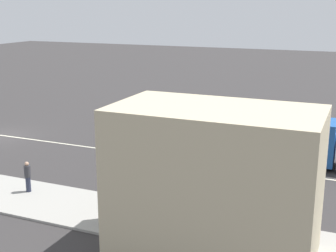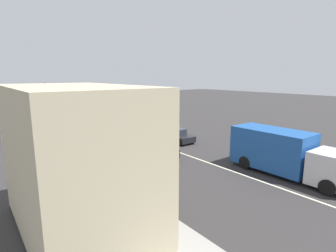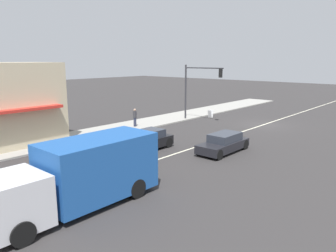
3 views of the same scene
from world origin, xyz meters
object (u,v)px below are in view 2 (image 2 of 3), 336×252
pedestrian (58,145)px  suv_black (156,148)px  sedan_dark (175,135)px  warning_aframe_sign (57,130)px  delivery_truck (284,153)px  traffic_signal_main (61,101)px

pedestrian → suv_black: pedestrian is taller
pedestrian → suv_black: 7.76m
suv_black → sedan_dark: suv_black is taller
warning_aframe_sign → sedan_dark: bearing=127.8°
delivery_truck → sedan_dark: 11.31m
pedestrian → sedan_dark: 10.75m
warning_aframe_sign → suv_black: (-3.91, 13.70, 0.24)m
traffic_signal_main → warning_aframe_sign: traffic_signal_main is taller
traffic_signal_main → delivery_truck: (-8.32, 19.41, -2.43)m
traffic_signal_main → pedestrian: bearing=70.6°
pedestrian → delivery_truck: size_ratio=0.22×
sedan_dark → pedestrian: bearing=-8.9°
suv_black → sedan_dark: (-4.40, -2.98, -0.04)m
warning_aframe_sign → sedan_dark: (-8.31, 10.72, 0.20)m
pedestrian → warning_aframe_sign: bearing=-104.2°
warning_aframe_sign → delivery_truck: size_ratio=0.11×
delivery_truck → suv_black: 9.43m
pedestrian → warning_aframe_sign: size_ratio=1.98×
traffic_signal_main → suv_black: (-3.92, 11.12, -3.24)m
warning_aframe_sign → suv_black: bearing=105.9°
warning_aframe_sign → sedan_dark: size_ratio=0.20×
warning_aframe_sign → delivery_truck: bearing=110.7°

